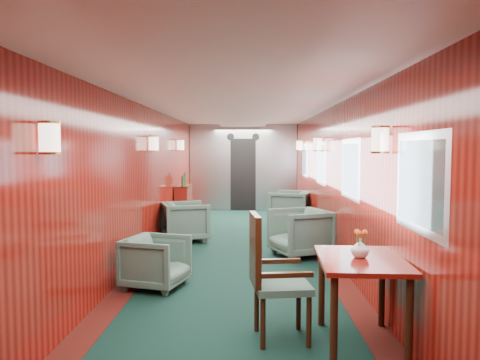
{
  "coord_description": "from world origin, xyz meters",
  "views": [
    {
      "loc": [
        0.16,
        -7.14,
        1.71
      ],
      "look_at": [
        0.0,
        1.32,
        1.15
      ],
      "focal_mm": 35.0,
      "sensor_mm": 36.0,
      "label": 1
    }
  ],
  "objects": [
    {
      "name": "armchair_left_far",
      "position": [
        -1.02,
        1.45,
        0.37
      ],
      "size": [
        1.01,
        1.0,
        0.73
      ],
      "primitive_type": "imported",
      "rotation": [
        0.0,
        0.0,
        1.89
      ],
      "color": "#1B3F38",
      "rests_on": "ground"
    },
    {
      "name": "room",
      "position": [
        0.0,
        0.0,
        1.63
      ],
      "size": [
        12.0,
        12.1,
        2.4
      ],
      "color": "black",
      "rests_on": "ground"
    },
    {
      "name": "flower_vase",
      "position": [
        1.13,
        -3.12,
        0.85
      ],
      "size": [
        0.17,
        0.17,
        0.17
      ],
      "primitive_type": "imported",
      "rotation": [
        0.0,
        0.0,
        -0.04
      ],
      "color": "beige",
      "rests_on": "dining_table"
    },
    {
      "name": "dining_table",
      "position": [
        1.14,
        -3.13,
        0.65
      ],
      "size": [
        0.77,
        1.06,
        0.77
      ],
      "rotation": [
        0.0,
        0.0,
        -0.05
      ],
      "color": "maroon",
      "rests_on": "ground"
    },
    {
      "name": "armchair_right_near",
      "position": [
        0.98,
        0.25,
        0.38
      ],
      "size": [
        1.08,
        1.06,
        0.76
      ],
      "primitive_type": "imported",
      "rotation": [
        0.0,
        0.0,
        -1.19
      ],
      "color": "#1B3F38",
      "rests_on": "ground"
    },
    {
      "name": "armchair_right_far",
      "position": [
        1.1,
        3.33,
        0.39
      ],
      "size": [
        1.09,
        1.07,
        0.78
      ],
      "primitive_type": "imported",
      "rotation": [
        0.0,
        0.0,
        -1.91
      ],
      "color": "#1B3F38",
      "rests_on": "ground"
    },
    {
      "name": "windows_right",
      "position": [
        1.49,
        0.25,
        1.45
      ],
      "size": [
        0.02,
        8.6,
        0.8
      ],
      "color": "silver",
      "rests_on": "ground"
    },
    {
      "name": "side_chair",
      "position": [
        0.35,
        -3.03,
        0.62
      ],
      "size": [
        0.56,
        0.59,
        1.14
      ],
      "rotation": [
        0.0,
        0.0,
        0.12
      ],
      "color": "#1B3F38",
      "rests_on": "ground"
    },
    {
      "name": "credenza",
      "position": [
        -1.34,
        3.51,
        0.46
      ],
      "size": [
        0.31,
        1.0,
        1.17
      ],
      "color": "maroon",
      "rests_on": "ground"
    },
    {
      "name": "armchair_left_near",
      "position": [
        -0.98,
        -1.49,
        0.32
      ],
      "size": [
        0.87,
        0.86,
        0.64
      ],
      "primitive_type": "imported",
      "rotation": [
        0.0,
        0.0,
        1.29
      ],
      "color": "#1B3F38",
      "rests_on": "ground"
    },
    {
      "name": "bulkhead",
      "position": [
        0.0,
        5.91,
        1.18
      ],
      "size": [
        2.98,
        0.17,
        2.39
      ],
      "color": "#A5A8AB",
      "rests_on": "ground"
    },
    {
      "name": "wall_sconces",
      "position": [
        0.0,
        0.57,
        1.79
      ],
      "size": [
        2.97,
        7.97,
        0.25
      ],
      "color": "#FFE3C6",
      "rests_on": "ground"
    }
  ]
}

